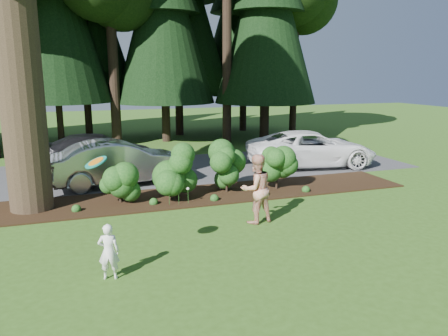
# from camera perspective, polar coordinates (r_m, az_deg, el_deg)

# --- Properties ---
(ground) EXTENTS (80.00, 80.00, 0.00)m
(ground) POSITION_cam_1_polar(r_m,az_deg,el_deg) (11.65, -1.75, -8.09)
(ground) COLOR #305117
(ground) RESTS_ON ground
(mulch_bed) EXTENTS (16.00, 2.50, 0.05)m
(mulch_bed) POSITION_cam_1_polar(r_m,az_deg,el_deg) (14.63, -5.52, -3.76)
(mulch_bed) COLOR black
(mulch_bed) RESTS_ON ground
(driveway) EXTENTS (22.00, 6.00, 0.03)m
(driveway) POSITION_cam_1_polar(r_m,az_deg,el_deg) (18.67, -8.56, -0.35)
(driveway) COLOR #38383A
(driveway) RESTS_ON ground
(shrub_row) EXTENTS (6.53, 1.60, 1.61)m
(shrub_row) POSITION_cam_1_polar(r_m,az_deg,el_deg) (14.52, -2.52, -0.64)
(shrub_row) COLOR #133D13
(shrub_row) RESTS_ON ground
(lily_cluster) EXTENTS (0.69, 0.09, 0.57)m
(lily_cluster) POSITION_cam_1_polar(r_m,az_deg,el_deg) (13.64, -5.95, -2.91)
(lily_cluster) COLOR #133D13
(lily_cluster) RESTS_ON ground
(car_silver_wagon) EXTENTS (5.12, 2.29, 1.63)m
(car_silver_wagon) POSITION_cam_1_polar(r_m,az_deg,el_deg) (16.44, -13.55, 0.69)
(car_silver_wagon) COLOR #ACACB1
(car_silver_wagon) RESTS_ON driveway
(car_white_suv) EXTENTS (5.94, 3.40, 1.56)m
(car_white_suv) POSITION_cam_1_polar(r_m,az_deg,el_deg) (19.55, 11.32, 2.49)
(car_white_suv) COLOR white
(car_white_suv) RESTS_ON driveway
(car_dark_suv) EXTENTS (4.98, 2.29, 1.41)m
(car_dark_suv) POSITION_cam_1_polar(r_m,az_deg,el_deg) (20.01, -16.14, 2.25)
(car_dark_suv) COLOR black
(car_dark_suv) RESTS_ON driveway
(child) EXTENTS (0.48, 0.37, 1.16)m
(child) POSITION_cam_1_polar(r_m,az_deg,el_deg) (9.14, -14.83, -10.51)
(child) COLOR white
(child) RESTS_ON ground
(adult) EXTENTS (1.05, 0.88, 1.92)m
(adult) POSITION_cam_1_polar(r_m,az_deg,el_deg) (11.98, 4.22, -2.73)
(adult) COLOR #C9471A
(adult) RESTS_ON ground
(frisbee) EXTENTS (0.43, 0.44, 0.24)m
(frisbee) POSITION_cam_1_polar(r_m,az_deg,el_deg) (8.63, -16.38, 0.74)
(frisbee) COLOR #167A6F
(frisbee) RESTS_ON ground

